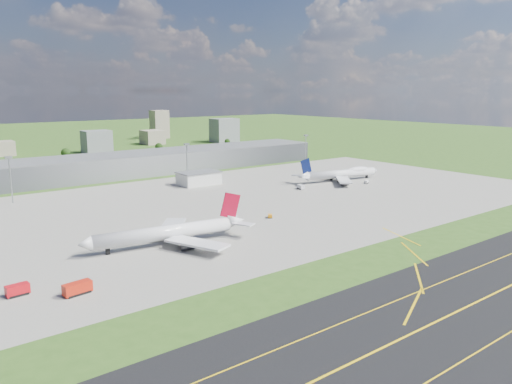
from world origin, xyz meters
TOP-DOWN VIEW (x-y plane):
  - ground at (0.00, 150.00)m, footprint 1400.00×1400.00m
  - apron at (10.00, 40.00)m, footprint 360.00×190.00m
  - terminal at (0.00, 165.00)m, footprint 300.00×42.00m
  - ops_building at (10.00, 100.00)m, footprint 26.00×16.00m
  - mast_west at (-100.00, 115.00)m, footprint 3.50×2.00m
  - mast_center at (10.00, 115.00)m, footprint 3.50×2.00m
  - mast_east at (120.00, 115.00)m, footprint 3.50×2.00m
  - airliner_red_twin at (-67.61, -5.63)m, footprint 68.90×53.26m
  - airliner_blue_quad at (94.31, 52.08)m, footprint 66.34×51.43m
  - fire_truck at (-113.85, -32.90)m, footprint 8.87×4.33m
  - crash_tender at (-128.40, -22.73)m, footprint 6.86×3.45m
  - tug_yellow at (-8.92, 3.07)m, footprint 3.54×3.84m
  - van_white_near at (51.57, 46.53)m, footprint 3.71×5.95m
  - van_white_far at (99.65, 34.38)m, footprint 4.42×3.16m
  - bldg_cw at (-60.00, 340.00)m, footprint 20.00×18.00m
  - bldg_c at (20.00, 310.00)m, footprint 26.00×20.00m
  - bldg_ce at (100.00, 350.00)m, footprint 22.00×24.00m
  - bldg_e at (180.00, 320.00)m, footprint 30.00×22.00m
  - bldg_tall_e at (140.00, 410.00)m, footprint 20.00×18.00m
  - tree_c at (-20.00, 280.00)m, footprint 8.10×8.10m
  - tree_e at (70.00, 275.00)m, footprint 7.65×7.65m
  - tree_far_e at (160.00, 285.00)m, footprint 6.30×6.30m

SIDE VIEW (x-z plane):
  - ground at x=0.00m, z-range 0.00..0.00m
  - apron at x=10.00m, z-range 0.00..0.08m
  - tug_yellow at x=-8.92m, z-range 0.04..1.74m
  - van_white_far at x=99.65m, z-range 0.02..2.16m
  - van_white_near at x=51.57m, z-range 0.01..2.79m
  - crash_tender at x=-128.40m, z-range -0.01..3.45m
  - fire_truck at x=-113.85m, z-range -0.01..3.75m
  - ops_building at x=10.00m, z-range 0.00..8.00m
  - tree_far_e at x=160.00m, z-range 0.68..8.38m
  - airliner_blue_quad at x=94.31m, z-range -3.87..13.54m
  - airliner_red_twin at x=-67.61m, z-range -4.42..14.50m
  - tree_e at x=70.00m, z-range 0.84..10.19m
  - tree_c at x=-20.00m, z-range 0.89..10.79m
  - bldg_cw at x=-60.00m, z-range 0.00..14.00m
  - terminal at x=0.00m, z-range 0.00..15.00m
  - bldg_ce at x=100.00m, z-range 0.00..16.00m
  - bldg_c at x=20.00m, z-range 0.00..22.00m
  - bldg_e at x=180.00m, z-range 0.00..28.00m
  - mast_west at x=-100.00m, z-range 4.76..30.66m
  - mast_center at x=10.00m, z-range 4.76..30.66m
  - mast_east at x=120.00m, z-range 4.76..30.66m
  - bldg_tall_e at x=140.00m, z-range 0.00..36.00m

